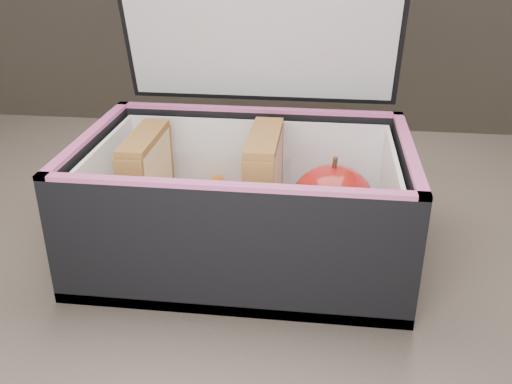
{
  "coord_description": "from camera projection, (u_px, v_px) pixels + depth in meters",
  "views": [
    {
      "loc": [
        0.06,
        -0.49,
        1.06
      ],
      "look_at": [
        -0.0,
        0.01,
        0.81
      ],
      "focal_mm": 40.0,
      "sensor_mm": 36.0,
      "label": 1
    }
  ],
  "objects": [
    {
      "name": "kitchen_table",
      "position": [
        257.0,
        324.0,
        0.62
      ],
      "size": [
        1.2,
        0.8,
        0.75
      ],
      "color": "brown",
      "rests_on": "ground"
    },
    {
      "name": "lunch_bag",
      "position": [
        245.0,
        191.0,
        0.56
      ],
      "size": [
        0.31,
        0.26,
        0.31
      ],
      "color": "black",
      "rests_on": "kitchen_table"
    },
    {
      "name": "plastic_tub",
      "position": [
        206.0,
        206.0,
        0.57
      ],
      "size": [
        0.16,
        0.12,
        0.07
      ],
      "primitive_type": null,
      "color": "white",
      "rests_on": "lunch_bag"
    },
    {
      "name": "sandwich_left",
      "position": [
        148.0,
        184.0,
        0.57
      ],
      "size": [
        0.03,
        0.09,
        0.1
      ],
      "color": "beige",
      "rests_on": "plastic_tub"
    },
    {
      "name": "sandwich_right",
      "position": [
        264.0,
        187.0,
        0.55
      ],
      "size": [
        0.03,
        0.1,
        0.11
      ],
      "color": "beige",
      "rests_on": "plastic_tub"
    },
    {
      "name": "carrot_sticks",
      "position": [
        204.0,
        220.0,
        0.58
      ],
      "size": [
        0.04,
        0.15,
        0.03
      ],
      "color": "#E15300",
      "rests_on": "plastic_tub"
    },
    {
      "name": "paper_napkin",
      "position": [
        331.0,
        236.0,
        0.58
      ],
      "size": [
        0.08,
        0.08,
        0.01
      ],
      "primitive_type": "cube",
      "rotation": [
        0.0,
        0.0,
        0.19
      ],
      "color": "white",
      "rests_on": "lunch_bag"
    },
    {
      "name": "red_apple",
      "position": [
        332.0,
        203.0,
        0.55
      ],
      "size": [
        0.1,
        0.1,
        0.09
      ],
      "rotation": [
        0.0,
        0.0,
        0.34
      ],
      "color": "maroon",
      "rests_on": "paper_napkin"
    }
  ]
}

